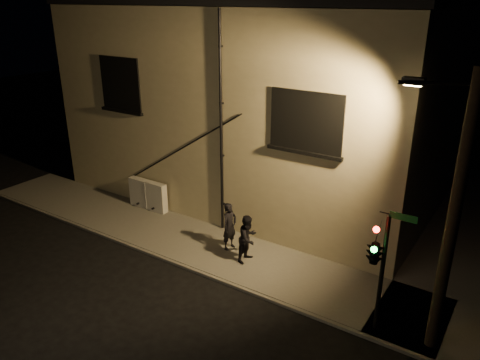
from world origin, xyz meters
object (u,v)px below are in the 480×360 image
Objects in this scene: pedestrian_a at (230,226)px; pedestrian_b at (248,238)px; streetlamp_pole at (451,214)px; utility_cabinet at (148,195)px; traffic_signal at (376,251)px.

pedestrian_b is (1.01, -0.33, -0.04)m from pedestrian_a.
streetlamp_pole is (7.32, -1.20, 2.92)m from pedestrian_a.
utility_cabinet is 0.54× the size of traffic_signal.
utility_cabinet is 1.14× the size of pedestrian_b.
pedestrian_a is 6.14m from traffic_signal.
pedestrian_a is at bearing 170.71° from streetlamp_pole.
streetlamp_pole is at bearing -91.48° from pedestrian_a.
streetlamp_pole reaches higher than pedestrian_b.
pedestrian_a is at bearing -10.48° from utility_cabinet.
streetlamp_pole is (12.27, -2.11, 3.17)m from utility_cabinet.
traffic_signal is at bearing -12.89° from utility_cabinet.
traffic_signal is (10.70, -2.45, 1.81)m from utility_cabinet.
pedestrian_a is (4.95, -0.92, 0.26)m from utility_cabinet.
streetlamp_pole reaches higher than traffic_signal.
traffic_signal is 2.12m from streetlamp_pole.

